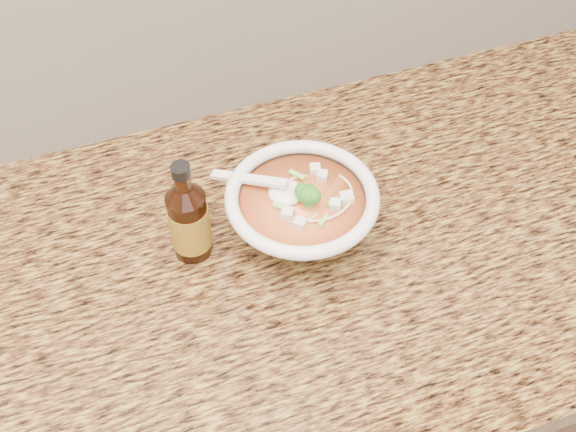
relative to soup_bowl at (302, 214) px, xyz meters
name	(u,v)px	position (x,y,z in m)	size (l,w,h in m)	color
counter_slab	(55,326)	(-0.35, -0.02, -0.07)	(4.00, 0.68, 0.04)	olive
soup_bowl	(302,214)	(0.00, 0.00, 0.00)	(0.21, 0.21, 0.12)	white
hot_sauce_bottle	(189,221)	(-0.15, 0.03, 0.01)	(0.06, 0.06, 0.17)	#321306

